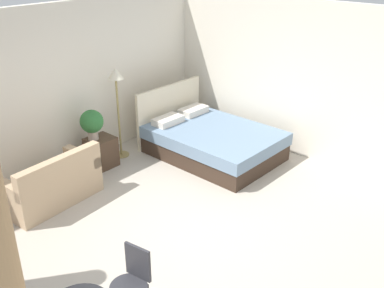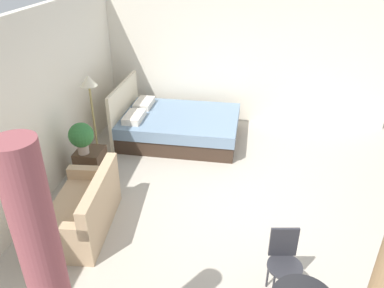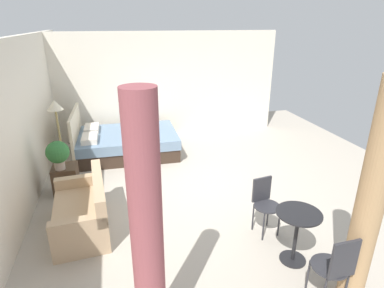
% 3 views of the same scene
% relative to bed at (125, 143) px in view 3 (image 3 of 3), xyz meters
% --- Properties ---
extents(ground_plane, '(9.23, 8.86, 0.02)m').
position_rel_bed_xyz_m(ground_plane, '(-1.99, -1.27, -0.29)').
color(ground_plane, '#B2A899').
extents(wall_back, '(9.23, 0.12, 2.71)m').
position_rel_bed_xyz_m(wall_back, '(-1.99, 1.66, 1.07)').
color(wall_back, silver).
rests_on(wall_back, ground).
extents(wall_right, '(0.12, 5.86, 2.71)m').
position_rel_bed_xyz_m(wall_right, '(1.13, -1.27, 1.07)').
color(wall_right, silver).
rests_on(wall_right, ground).
extents(bed, '(1.65, 2.29, 1.10)m').
position_rel_bed_xyz_m(bed, '(0.00, 0.00, 0.00)').
color(bed, '#38281E').
rests_on(bed, ground).
extents(couch, '(1.45, 0.84, 0.81)m').
position_rel_bed_xyz_m(couch, '(-2.79, 0.74, -0.00)').
color(couch, tan).
rests_on(couch, ground).
extents(nightstand, '(0.45, 0.42, 0.52)m').
position_rel_bed_xyz_m(nightstand, '(-1.59, 1.12, -0.02)').
color(nightstand, '#473323').
rests_on(nightstand, ground).
extents(potted_plant, '(0.39, 0.39, 0.52)m').
position_rel_bed_xyz_m(potted_plant, '(-1.69, 1.17, 0.55)').
color(potted_plant, tan).
rests_on(potted_plant, nightstand).
extents(floor_lamp, '(0.28, 0.28, 1.62)m').
position_rel_bed_xyz_m(floor_lamp, '(-1.10, 1.20, 1.02)').
color(floor_lamp, '#99844C').
rests_on(floor_lamp, ground).
extents(balcony_table, '(0.57, 0.57, 0.73)m').
position_rel_bed_xyz_m(balcony_table, '(-4.17, -1.95, 0.22)').
color(balcony_table, black).
rests_on(balcony_table, ground).
extents(cafe_chair_near_window, '(0.42, 0.42, 0.90)m').
position_rel_bed_xyz_m(cafe_chair_near_window, '(-4.89, -1.97, 0.25)').
color(cafe_chair_near_window, '#2D2D33').
rests_on(cafe_chair_near_window, ground).
extents(cafe_chair_near_couch, '(0.43, 0.43, 0.84)m').
position_rel_bed_xyz_m(cafe_chair_near_couch, '(-3.48, -1.84, 0.23)').
color(cafe_chair_near_couch, '#2D2D33').
rests_on(cafe_chair_near_couch, ground).
extents(curtain_left, '(0.27, 0.27, 2.51)m').
position_rel_bed_xyz_m(curtain_left, '(-4.85, -2.26, 0.97)').
color(curtain_left, tan).
rests_on(curtain_left, ground).
extents(curtain_right, '(0.28, 0.28, 2.51)m').
position_rel_bed_xyz_m(curtain_right, '(-4.85, -0.02, 0.97)').
color(curtain_right, '#994C51').
rests_on(curtain_right, ground).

